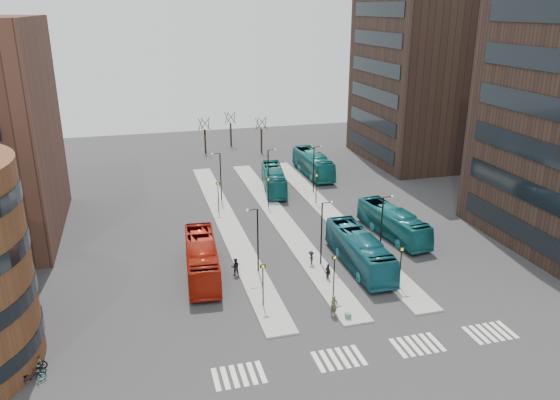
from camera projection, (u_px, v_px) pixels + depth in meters
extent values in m
plane|color=#2A2A2C|center=(377.00, 393.00, 34.10)|extent=(160.00, 160.00, 0.00)
cube|color=gray|center=(228.00, 225.00, 60.35)|extent=(2.50, 45.00, 0.15)
cube|color=gray|center=(281.00, 219.00, 61.84)|extent=(2.50, 45.00, 0.15)
cube|color=gray|center=(330.00, 214.00, 63.34)|extent=(2.50, 45.00, 0.15)
cube|color=navy|center=(348.00, 317.00, 42.02)|extent=(0.49, 0.41, 0.56)
imported|color=#A81D0C|center=(202.00, 258.00, 48.82)|extent=(3.54, 11.49, 3.15)
imported|color=#145A68|center=(359.00, 250.00, 50.35)|extent=(2.82, 11.48, 3.19)
imported|color=#136060|center=(274.00, 179.00, 71.48)|extent=(4.19, 10.86, 2.95)
imported|color=#146268|center=(393.00, 223.00, 57.04)|extent=(3.73, 11.02, 3.01)
imported|color=#156C6B|center=(313.00, 164.00, 78.13)|extent=(2.74, 11.62, 3.23)
imported|color=#47412A|center=(334.00, 306.00, 42.41)|extent=(0.69, 0.51, 1.71)
imported|color=black|center=(235.00, 267.00, 48.87)|extent=(0.85, 0.69, 1.64)
imported|color=black|center=(328.00, 272.00, 47.97)|extent=(0.51, 0.95, 1.55)
imported|color=black|center=(311.00, 258.00, 50.69)|extent=(0.67, 1.01, 1.46)
imported|color=gray|center=(30.00, 377.00, 34.79)|extent=(2.02, 1.21, 1.00)
imported|color=gray|center=(34.00, 364.00, 36.11)|extent=(1.75, 0.57, 1.04)
imported|color=gray|center=(32.00, 371.00, 35.50)|extent=(1.72, 0.79, 0.87)
cube|color=silver|center=(216.00, 379.00, 35.36)|extent=(0.35, 2.40, 0.01)
cube|color=silver|center=(225.00, 378.00, 35.51)|extent=(0.35, 2.40, 0.01)
cube|color=silver|center=(234.00, 376.00, 35.66)|extent=(0.35, 2.40, 0.01)
cube|color=silver|center=(243.00, 375.00, 35.81)|extent=(0.35, 2.40, 0.01)
cube|color=silver|center=(252.00, 373.00, 35.96)|extent=(0.35, 2.40, 0.01)
cube|color=silver|center=(261.00, 372.00, 36.11)|extent=(0.35, 2.40, 0.01)
cube|color=silver|center=(318.00, 362.00, 37.11)|extent=(0.35, 2.40, 0.01)
cube|color=silver|center=(326.00, 360.00, 37.26)|extent=(0.35, 2.40, 0.01)
cube|color=silver|center=(335.00, 359.00, 37.41)|extent=(0.35, 2.40, 0.01)
cube|color=silver|center=(343.00, 358.00, 37.56)|extent=(0.35, 2.40, 0.01)
cube|color=silver|center=(351.00, 356.00, 37.71)|extent=(0.35, 2.40, 0.01)
cube|color=silver|center=(359.00, 355.00, 37.86)|extent=(0.35, 2.40, 0.01)
cube|color=silver|center=(398.00, 348.00, 38.61)|extent=(0.35, 2.40, 0.01)
cube|color=silver|center=(406.00, 347.00, 38.76)|extent=(0.35, 2.40, 0.01)
cube|color=silver|center=(414.00, 345.00, 38.90)|extent=(0.35, 2.40, 0.01)
cube|color=silver|center=(421.00, 344.00, 39.05)|extent=(0.35, 2.40, 0.01)
cube|color=silver|center=(429.00, 343.00, 39.20)|extent=(0.35, 2.40, 0.01)
cube|color=silver|center=(436.00, 342.00, 39.35)|extent=(0.35, 2.40, 0.01)
cube|color=silver|center=(472.00, 335.00, 40.10)|extent=(0.35, 2.40, 0.01)
cube|color=silver|center=(479.00, 334.00, 40.25)|extent=(0.35, 2.40, 0.01)
cube|color=silver|center=(487.00, 333.00, 40.40)|extent=(0.35, 2.40, 0.01)
cube|color=silver|center=(494.00, 332.00, 40.55)|extent=(0.35, 2.40, 0.01)
cube|color=silver|center=(501.00, 331.00, 40.70)|extent=(0.35, 2.40, 0.01)
cube|color=silver|center=(507.00, 329.00, 40.85)|extent=(0.35, 2.40, 0.01)
cube|color=black|center=(515.00, 227.00, 53.28)|extent=(0.12, 16.00, 2.00)
cube|color=black|center=(521.00, 188.00, 51.94)|extent=(0.12, 16.00, 2.00)
cube|color=black|center=(527.00, 147.00, 50.61)|extent=(0.12, 16.00, 2.00)
cube|color=black|center=(534.00, 104.00, 49.27)|extent=(0.12, 16.00, 2.00)
cube|color=black|center=(541.00, 59.00, 47.93)|extent=(0.12, 16.00, 2.00)
cube|color=black|center=(549.00, 11.00, 46.60)|extent=(0.12, 16.00, 2.00)
cube|color=#31231B|center=(436.00, 62.00, 82.52)|extent=(20.00, 20.00, 30.00)
cube|color=black|center=(371.00, 146.00, 84.18)|extent=(0.12, 16.00, 2.00)
cube|color=black|center=(372.00, 121.00, 82.85)|extent=(0.12, 16.00, 2.00)
cube|color=black|center=(373.00, 94.00, 81.51)|extent=(0.12, 16.00, 2.00)
cube|color=black|center=(375.00, 67.00, 80.17)|extent=(0.12, 16.00, 2.00)
cube|color=black|center=(377.00, 39.00, 78.84)|extent=(0.12, 16.00, 2.00)
cube|color=black|center=(378.00, 9.00, 77.50)|extent=(0.12, 16.00, 2.00)
cylinder|color=black|center=(263.00, 286.00, 43.27)|extent=(0.10, 0.10, 3.50)
cube|color=black|center=(263.00, 266.00, 42.69)|extent=(0.45, 0.10, 0.30)
cube|color=yellow|center=(263.00, 266.00, 42.64)|extent=(0.20, 0.02, 0.20)
cylinder|color=black|center=(218.00, 198.00, 63.27)|extent=(0.10, 0.10, 3.50)
cube|color=black|center=(218.00, 183.00, 62.69)|extent=(0.45, 0.10, 0.30)
cube|color=yellow|center=(218.00, 184.00, 62.63)|extent=(0.20, 0.02, 0.20)
cylinder|color=black|center=(334.00, 277.00, 44.77)|extent=(0.10, 0.10, 3.50)
cube|color=black|center=(335.00, 257.00, 44.19)|extent=(0.45, 0.10, 0.30)
cube|color=yellow|center=(335.00, 258.00, 44.13)|extent=(0.20, 0.02, 0.20)
cylinder|color=black|center=(268.00, 193.00, 64.77)|extent=(0.10, 0.10, 3.50)
cube|color=black|center=(268.00, 179.00, 64.18)|extent=(0.45, 0.10, 0.30)
cube|color=yellow|center=(268.00, 180.00, 64.13)|extent=(0.20, 0.02, 0.20)
cylinder|color=black|center=(400.00, 268.00, 46.27)|extent=(0.10, 0.10, 3.50)
cube|color=black|center=(402.00, 249.00, 45.68)|extent=(0.45, 0.10, 0.30)
cube|color=yellow|center=(402.00, 249.00, 45.63)|extent=(0.20, 0.02, 0.20)
cylinder|color=black|center=(316.00, 189.00, 66.26)|extent=(0.10, 0.10, 3.50)
cube|color=black|center=(316.00, 175.00, 65.68)|extent=(0.45, 0.10, 0.30)
cube|color=yellow|center=(317.00, 176.00, 65.62)|extent=(0.20, 0.02, 0.20)
cylinder|color=black|center=(258.00, 241.00, 48.56)|extent=(0.14, 0.14, 6.00)
cylinder|color=black|center=(252.00, 210.00, 47.45)|extent=(0.90, 0.08, 0.08)
sphere|color=silver|center=(247.00, 210.00, 47.33)|extent=(0.24, 0.24, 0.24)
cylinder|color=black|center=(221.00, 177.00, 66.74)|extent=(0.14, 0.14, 6.00)
cylinder|color=black|center=(216.00, 154.00, 65.62)|extent=(0.90, 0.08, 0.08)
sphere|color=silver|center=(212.00, 154.00, 65.51)|extent=(0.24, 0.24, 0.24)
cylinder|color=black|center=(321.00, 234.00, 50.06)|extent=(0.14, 0.14, 6.00)
cylinder|color=black|center=(327.00, 203.00, 49.17)|extent=(0.90, 0.08, 0.08)
sphere|color=silver|center=(332.00, 202.00, 49.28)|extent=(0.24, 0.24, 0.24)
cylinder|color=black|center=(268.00, 173.00, 68.24)|extent=(0.14, 0.14, 6.00)
cylinder|color=black|center=(272.00, 150.00, 67.35)|extent=(0.90, 0.08, 0.08)
sphere|color=silver|center=(275.00, 150.00, 67.46)|extent=(0.24, 0.24, 0.24)
cylinder|color=black|center=(381.00, 227.00, 51.55)|extent=(0.14, 0.14, 6.00)
cylinder|color=black|center=(388.00, 197.00, 50.66)|extent=(0.90, 0.08, 0.08)
sphere|color=silver|center=(392.00, 196.00, 50.77)|extent=(0.24, 0.24, 0.24)
cylinder|color=black|center=(314.00, 170.00, 69.73)|extent=(0.14, 0.14, 6.00)
cylinder|color=black|center=(317.00, 147.00, 68.84)|extent=(0.90, 0.08, 0.08)
sphere|color=silver|center=(321.00, 147.00, 68.95)|extent=(0.24, 0.24, 0.24)
cylinder|color=black|center=(205.00, 142.00, 89.29)|extent=(0.30, 0.30, 4.00)
cylinder|color=black|center=(209.00, 124.00, 88.49)|extent=(0.10, 1.56, 1.95)
cylinder|color=black|center=(205.00, 123.00, 88.98)|extent=(1.48, 0.59, 1.97)
cylinder|color=black|center=(201.00, 124.00, 88.55)|extent=(0.90, 1.31, 1.99)
cylinder|color=black|center=(201.00, 125.00, 87.80)|extent=(0.89, 1.31, 1.99)
cylinder|color=black|center=(206.00, 125.00, 87.77)|extent=(1.48, 0.58, 1.97)
cylinder|color=black|center=(231.00, 135.00, 94.17)|extent=(0.30, 0.30, 4.00)
cylinder|color=black|center=(234.00, 118.00, 93.38)|extent=(0.10, 1.56, 1.95)
cylinder|color=black|center=(231.00, 117.00, 93.86)|extent=(1.48, 0.59, 1.97)
cylinder|color=black|center=(227.00, 118.00, 93.44)|extent=(0.90, 1.31, 1.99)
cylinder|color=black|center=(227.00, 119.00, 92.69)|extent=(0.89, 1.31, 1.99)
cylinder|color=black|center=(232.00, 119.00, 92.65)|extent=(1.48, 0.58, 1.97)
cylinder|color=black|center=(261.00, 141.00, 89.71)|extent=(0.30, 0.30, 4.00)
cylinder|color=black|center=(265.00, 123.00, 88.92)|extent=(0.10, 1.56, 1.95)
cylinder|color=black|center=(262.00, 123.00, 89.40)|extent=(1.48, 0.59, 1.97)
cylinder|color=black|center=(257.00, 123.00, 88.98)|extent=(0.90, 1.31, 1.99)
cylinder|color=black|center=(258.00, 124.00, 88.23)|extent=(0.89, 1.31, 1.99)
cylinder|color=black|center=(263.00, 124.00, 88.19)|extent=(1.48, 0.58, 1.97)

